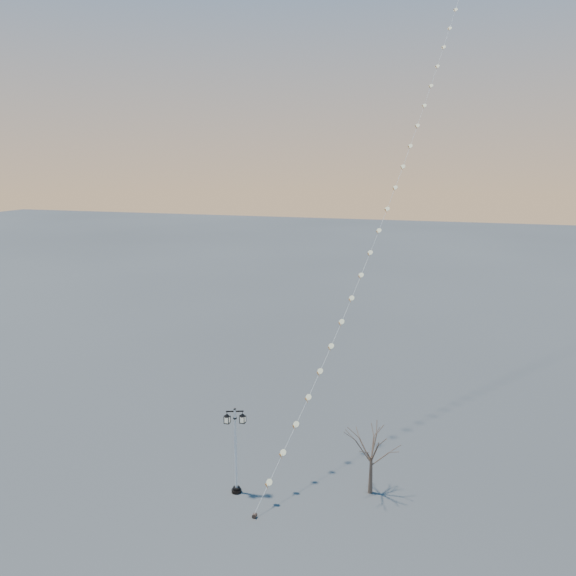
% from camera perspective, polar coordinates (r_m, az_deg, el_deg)
% --- Properties ---
extents(ground, '(300.00, 300.00, 0.00)m').
position_cam_1_polar(ground, '(31.50, -2.20, -20.31)').
color(ground, '#464646').
rests_on(ground, ground).
extents(street_lamp, '(1.16, 0.69, 4.78)m').
position_cam_1_polar(street_lamp, '(30.70, -5.29, -15.55)').
color(street_lamp, black).
rests_on(street_lamp, ground).
extents(bare_tree, '(2.27, 2.27, 3.76)m').
position_cam_1_polar(bare_tree, '(30.86, 8.40, -15.56)').
color(bare_tree, brown).
rests_on(bare_tree, ground).
extents(kite_train, '(10.91, 42.30, 46.74)m').
position_cam_1_polar(kite_train, '(44.59, 13.12, 20.22)').
color(kite_train, '#36251B').
rests_on(kite_train, ground).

